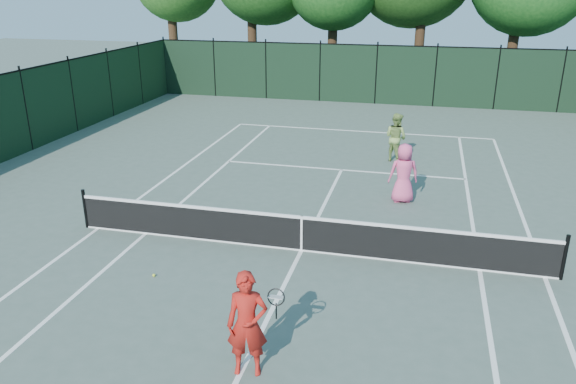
% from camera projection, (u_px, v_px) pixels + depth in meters
% --- Properties ---
extents(ground, '(90.00, 90.00, 0.00)m').
position_uv_depth(ground, '(301.00, 251.00, 13.55)').
color(ground, '#4A5A50').
rests_on(ground, ground).
extents(sideline_doubles_left, '(0.10, 23.77, 0.01)m').
position_uv_depth(sideline_doubles_left, '(98.00, 228.00, 14.77)').
color(sideline_doubles_left, white).
rests_on(sideline_doubles_left, ground).
extents(sideline_doubles_right, '(0.10, 23.77, 0.01)m').
position_uv_depth(sideline_doubles_right, '(545.00, 277.00, 12.32)').
color(sideline_doubles_right, white).
rests_on(sideline_doubles_right, ground).
extents(sideline_singles_left, '(0.10, 23.77, 0.01)m').
position_uv_depth(sideline_singles_left, '(146.00, 233.00, 14.47)').
color(sideline_singles_left, white).
rests_on(sideline_singles_left, ground).
extents(sideline_singles_right, '(0.10, 23.77, 0.01)m').
position_uv_depth(sideline_singles_right, '(480.00, 270.00, 12.62)').
color(sideline_singles_right, white).
rests_on(sideline_singles_right, ground).
extents(baseline_far, '(10.97, 0.10, 0.01)m').
position_uv_depth(baseline_far, '(361.00, 131.00, 24.35)').
color(baseline_far, white).
rests_on(baseline_far, ground).
extents(service_line_far, '(8.23, 0.10, 0.01)m').
position_uv_depth(service_line_far, '(342.00, 170.00, 19.36)').
color(service_line_far, white).
rests_on(service_line_far, ground).
extents(center_service_line, '(0.10, 12.80, 0.01)m').
position_uv_depth(center_service_line, '(301.00, 251.00, 13.55)').
color(center_service_line, white).
rests_on(center_service_line, ground).
extents(tennis_net, '(11.69, 0.09, 1.06)m').
position_uv_depth(tennis_net, '(302.00, 233.00, 13.38)').
color(tennis_net, black).
rests_on(tennis_net, ground).
extents(fence_far, '(24.00, 0.05, 3.00)m').
position_uv_depth(fence_far, '(376.00, 75.00, 29.38)').
color(fence_far, black).
rests_on(fence_far, ground).
extents(coach, '(0.89, 0.77, 1.84)m').
position_uv_depth(coach, '(247.00, 324.00, 9.03)').
color(coach, '#B41C14').
rests_on(coach, ground).
extents(player_pink, '(0.97, 0.75, 1.76)m').
position_uv_depth(player_pink, '(404.00, 173.00, 16.28)').
color(player_pink, '#E75186').
rests_on(player_pink, ground).
extents(player_green, '(1.08, 1.04, 1.76)m').
position_uv_depth(player_green, '(396.00, 137.00, 20.04)').
color(player_green, '#85A452').
rests_on(player_green, ground).
extents(loose_ball_midcourt, '(0.07, 0.07, 0.07)m').
position_uv_depth(loose_ball_midcourt, '(154.00, 275.00, 12.34)').
color(loose_ball_midcourt, yellow).
rests_on(loose_ball_midcourt, ground).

